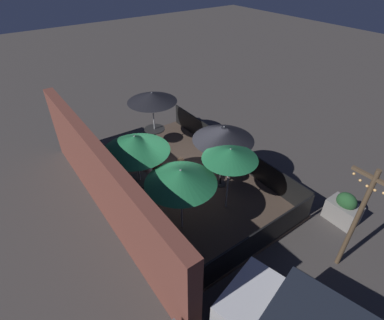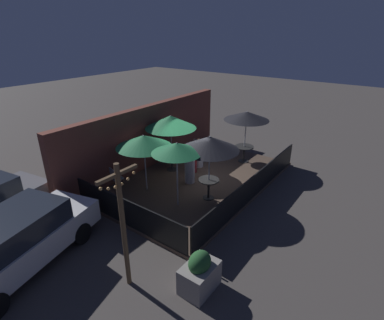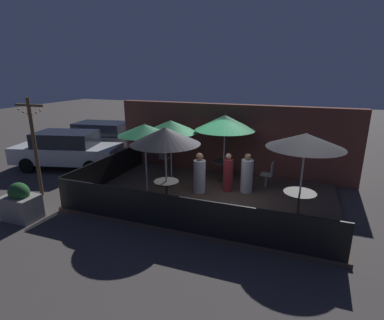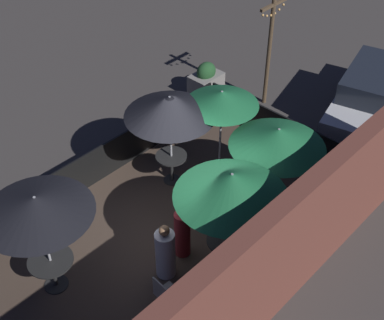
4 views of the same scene
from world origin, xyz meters
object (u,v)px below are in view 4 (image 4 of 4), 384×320
dining_table_0 (52,265)px  light_post (270,45)px  patio_umbrella_0 (36,205)px  patio_umbrella_1 (170,106)px  patio_umbrella_2 (231,185)px  parked_car_0 (374,95)px  patron_0 (182,232)px  dining_table_1 (172,161)px  patron_2 (165,253)px  dining_table_2 (228,245)px  patio_chair_1 (166,294)px  patio_umbrella_4 (278,138)px  patio_umbrella_3 (222,98)px  patron_1 (194,200)px  patio_chair_0 (324,193)px  planter_box (206,81)px

dining_table_0 → light_post: bearing=-172.5°
patio_umbrella_0 → patio_umbrella_1: (-3.82, -0.53, -0.04)m
patio_umbrella_2 → parked_car_0: (-6.86, -0.51, -1.49)m
patron_0 → dining_table_0: bearing=-177.2°
patio_umbrella_2 → dining_table_1: patio_umbrella_2 is taller
patron_0 → patron_2: size_ratio=0.99×
dining_table_2 → light_post: size_ratio=0.26×
dining_table_0 → patron_0: patron_0 is taller
patio_umbrella_2 → dining_table_2: patio_umbrella_2 is taller
dining_table_1 → patio_chair_1: size_ratio=0.83×
patio_umbrella_4 → patio_chair_1: 3.93m
patio_umbrella_1 → patio_umbrella_4: (-0.88, 2.31, -0.16)m
patio_umbrella_1 → patio_umbrella_3: 1.20m
patio_umbrella_4 → light_post: light_post is taller
patron_1 → parked_car_0: bearing=-161.9°
parked_car_0 → patio_umbrella_3: bearing=-32.2°
patio_umbrella_3 → patron_1: (1.64, 0.69, -1.55)m
patio_umbrella_0 → patron_2: 2.74m
dining_table_1 → patron_2: size_ratio=0.57×
patio_umbrella_2 → dining_table_1: 3.31m
patio_umbrella_0 → light_post: light_post is taller
patron_2 → light_post: (-6.58, -2.48, 1.15)m
dining_table_0 → patio_umbrella_1: bearing=-172.1°
patio_umbrella_4 → patron_2: 3.32m
patio_umbrella_1 → patio_umbrella_2: bearing=67.8°
dining_table_2 → patio_chair_1: 1.66m
patio_umbrella_3 → patio_chair_0: (-0.58, 2.60, -1.65)m
patio_chair_1 → patron_1: bearing=34.1°
patio_umbrella_3 → dining_table_0: 5.10m
patio_chair_1 → parked_car_0: bearing=6.4°
patron_0 → patron_2: bearing=-137.1°
planter_box → parked_car_0: parked_car_0 is taller
dining_table_2 → patio_chair_0: patio_chair_0 is taller
dining_table_2 → patio_umbrella_4: bearing=-169.4°
patron_1 → parked_car_0: size_ratio=0.29×
patron_1 → parked_car_0: parked_car_0 is taller
patio_chair_1 → patron_2: 0.92m
patron_1 → planter_box: 5.42m
patio_umbrella_4 → patio_umbrella_2: bearing=10.6°
dining_table_1 → patron_0: bearing=50.3°
dining_table_1 → patio_chair_1: 3.76m
patio_umbrella_3 → dining_table_1: size_ratio=3.04×
patio_umbrella_3 → dining_table_2: 3.35m
patio_umbrella_0 → patio_umbrella_2: patio_umbrella_2 is taller
patio_umbrella_1 → patron_2: size_ratio=1.80×
dining_table_2 → patron_1: patron_1 is taller
dining_table_1 → patron_0: (1.48, 1.78, -0.00)m
patio_umbrella_3 → parked_car_0: 5.19m
dining_table_0 → planter_box: 7.86m
dining_table_1 → patron_2: 2.84m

